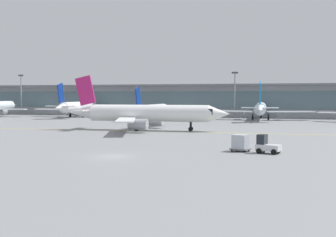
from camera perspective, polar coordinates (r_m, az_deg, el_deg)
ground_plane at (r=48.07m, az=-7.04°, el=-4.80°), size 400.00×400.00×0.00m
taxiway_centreline_stripe at (r=80.23m, az=-2.88°, el=-1.62°), size 109.80×7.36×0.01m
terminal_concourse at (r=135.90m, az=8.94°, el=2.35°), size 207.76×11.00×9.60m
gate_airplane_1 at (r=133.54m, az=-11.30°, el=1.45°), size 27.04×29.21×9.67m
gate_airplane_2 at (r=119.54m, az=-2.02°, el=1.15°), size 23.87×25.59×8.50m
gate_airplane_3 at (r=118.61m, az=11.68°, el=1.24°), size 27.08×29.23×9.68m
taxiing_regional_jet at (r=82.03m, az=-2.67°, el=0.62°), size 30.73×28.52×10.18m
baggage_tug at (r=51.30m, az=12.40°, el=-3.35°), size 2.87×2.16×2.10m
cargo_dolly_lead at (r=52.42m, az=9.17°, el=-3.00°), size 2.44×2.09×1.94m
apron_light_mast_0 at (r=154.55m, az=-18.13°, el=3.15°), size 1.80×0.36×13.00m
apron_light_mast_1 at (r=127.76m, az=8.47°, el=3.30°), size 1.80×0.36×12.90m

